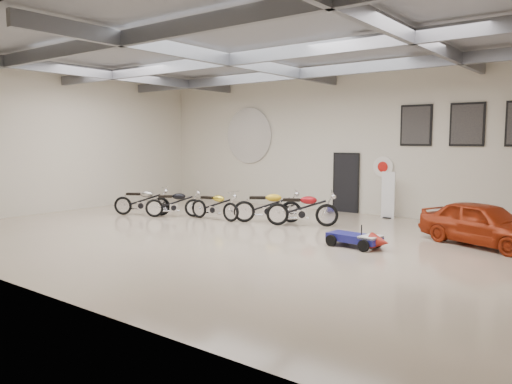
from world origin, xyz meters
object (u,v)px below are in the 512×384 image
Objects in this scene: banner_stand at (388,194)px; motorcycle_black at (174,203)px; vintage_car at (484,224)px; motorcycle_red at (302,208)px; motorcycle_yellow at (268,205)px; motorcycle_silver at (142,201)px; motorcycle_gold at (214,205)px; go_kart at (359,236)px.

banner_stand reaches higher than motorcycle_black.
vintage_car is at bearing -31.96° from motorcycle_black.
motorcycle_red is (4.43, 1.13, 0.06)m from motorcycle_black.
motorcycle_silver is at bearing 163.38° from motorcycle_yellow.
motorcycle_yellow is 0.66× the size of vintage_car.
motorcycle_gold is 0.90× the size of motorcycle_red.
banner_stand reaches higher than vintage_car.
motorcycle_gold is 1.19× the size of go_kart.
motorcycle_silver is 4.61m from motorcycle_yellow.
motorcycle_gold is (-4.40, -3.79, -0.33)m from banner_stand.
motorcycle_yellow reaches higher than motorcycle_black.
go_kart is at bearing -45.73° from motorcycle_black.
motorcycle_yellow is at bearing 115.74° from vintage_car.
motorcycle_gold reaches higher than motorcycle_black.
motorcycle_gold is 0.60× the size of vintage_car.
motorcycle_red reaches higher than vintage_car.
motorcycle_yellow is at bearing -133.51° from banner_stand.
go_kart is (5.68, -1.03, -0.21)m from motorcycle_gold.
go_kart is (8.36, -0.24, -0.22)m from motorcycle_silver.
motorcycle_yellow is 1.31× the size of go_kart.
banner_stand is 0.51× the size of vintage_car.
vintage_car is (9.54, 1.44, 0.06)m from motorcycle_black.
motorcycle_silver is 0.93× the size of motorcycle_red.
motorcycle_yellow reaches higher than motorcycle_gold.
vintage_car is (10.71, 1.85, 0.03)m from motorcycle_silver.
banner_stand is at bearing 14.28° from motorcycle_yellow.
banner_stand is at bearing -5.33° from motorcycle_black.
motorcycle_red reaches higher than motorcycle_black.
banner_stand is 0.77× the size of motorcycle_red.
motorcycle_silver is at bearing 158.57° from motorcycle_black.
motorcycle_gold is (2.69, 0.79, -0.02)m from motorcycle_silver.
motorcycle_black is 4.57m from motorcycle_red.
go_kart is at bearing -77.84° from banner_stand.
vintage_car is (3.63, -2.73, -0.28)m from banner_stand.
motorcycle_silver is 5.82m from motorcycle_red.
motorcycle_gold is at bearing 166.26° from motorcycle_yellow.
banner_stand reaches higher than motorcycle_gold.
motorcycle_silver is (-7.09, -4.58, -0.31)m from banner_stand.
motorcycle_red reaches higher than motorcycle_yellow.
motorcycle_gold reaches higher than go_kart.
vintage_car is at bearing 47.20° from go_kart.
motorcycle_red is at bearing -118.52° from banner_stand.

